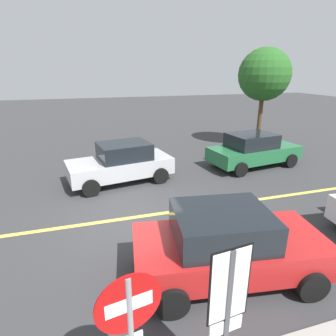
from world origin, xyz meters
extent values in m
plane|color=#38383A|center=(0.00, 0.00, 0.00)|extent=(80.00, 80.00, 0.00)
cube|color=#E0D14C|center=(3.00, 0.00, 0.01)|extent=(28.00, 0.16, 0.01)
cylinder|color=red|center=(-0.83, -5.27, 1.96)|extent=(0.75, 0.15, 0.76)
cube|color=white|center=(-0.83, -5.27, 1.96)|extent=(0.53, 0.12, 0.18)
cube|color=#4C4C51|center=(0.29, -5.39, 1.25)|extent=(0.06, 0.06, 2.50)
cube|color=white|center=(0.29, -5.39, 2.02)|extent=(0.50, 0.08, 0.95)
cube|color=black|center=(0.29, -5.39, 2.02)|extent=(0.54, 0.07, 0.99)
cube|color=white|center=(0.29, -5.39, 1.41)|extent=(0.45, 0.07, 0.20)
cube|color=#236B3D|center=(6.34, 3.27, 0.63)|extent=(4.45, 2.35, 0.62)
cube|color=black|center=(6.13, 3.25, 1.25)|extent=(2.24, 1.84, 0.62)
cylinder|color=black|center=(7.65, 4.36, 0.32)|extent=(0.66, 0.31, 0.64)
cylinder|color=black|center=(7.90, 2.59, 0.32)|extent=(0.66, 0.31, 0.64)
cylinder|color=black|center=(4.79, 3.96, 0.32)|extent=(0.66, 0.31, 0.64)
cylinder|color=black|center=(5.04, 2.19, 0.32)|extent=(0.66, 0.31, 0.64)
cube|color=red|center=(1.62, -3.10, 0.64)|extent=(4.30, 2.40, 0.63)
cube|color=black|center=(1.42, -3.08, 1.27)|extent=(2.17, 1.89, 0.63)
cylinder|color=black|center=(3.12, -2.38, 0.32)|extent=(0.66, 0.31, 0.64)
cylinder|color=black|center=(2.86, -4.22, 0.32)|extent=(0.66, 0.31, 0.64)
cylinder|color=black|center=(0.38, -1.99, 0.32)|extent=(0.66, 0.31, 0.64)
cylinder|color=black|center=(0.12, -3.83, 0.32)|extent=(0.66, 0.31, 0.64)
cube|color=#B7BABF|center=(0.09, 3.08, 0.64)|extent=(4.28, 2.43, 0.64)
cube|color=black|center=(0.29, 3.12, 1.27)|extent=(2.17, 1.86, 0.64)
cylinder|color=black|center=(-1.11, 1.98, 0.32)|extent=(0.67, 0.33, 0.64)
cylinder|color=black|center=(-1.41, 3.72, 0.32)|extent=(0.67, 0.33, 0.64)
cylinder|color=black|center=(1.59, 2.45, 0.32)|extent=(0.67, 0.33, 0.64)
cylinder|color=black|center=(1.29, 4.19, 0.32)|extent=(0.67, 0.33, 0.64)
cylinder|color=#513823|center=(8.60, 6.38, 1.64)|extent=(0.24, 0.24, 3.28)
sphere|color=#286023|center=(8.60, 6.38, 4.06)|extent=(2.84, 2.84, 2.84)
camera|label=1|loc=(-1.10, -7.61, 4.32)|focal=29.93mm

